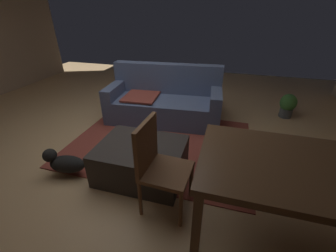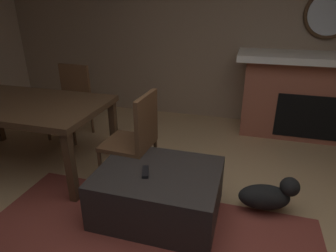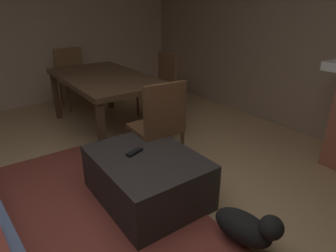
# 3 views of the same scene
# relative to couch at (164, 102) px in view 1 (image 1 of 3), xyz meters

# --- Properties ---
(floor) EXTENTS (9.15, 9.15, 0.00)m
(floor) POSITION_rel_couch_xyz_m (-0.31, -0.94, -0.33)
(floor) COLOR tan
(area_rug) EXTENTS (2.60, 2.00, 0.01)m
(area_rug) POSITION_rel_couch_xyz_m (0.18, -0.81, -0.33)
(area_rug) COLOR brown
(area_rug) RESTS_ON ground
(couch) EXTENTS (2.00, 1.01, 0.94)m
(couch) POSITION_rel_couch_xyz_m (0.00, 0.00, 0.00)
(couch) COLOR #4C5B7F
(couch) RESTS_ON ground
(ottoman_coffee_table) EXTENTS (0.99, 0.77, 0.42)m
(ottoman_coffee_table) POSITION_rel_couch_xyz_m (0.18, -1.55, -0.12)
(ottoman_coffee_table) COLOR #2D2826
(ottoman_coffee_table) RESTS_ON ground
(tv_remote) EXTENTS (0.10, 0.17, 0.02)m
(tv_remote) POSITION_rel_couch_xyz_m (0.27, -1.49, 0.10)
(tv_remote) COLOR black
(tv_remote) RESTS_ON ottoman_coffee_table
(dining_table) EXTENTS (1.75, 0.96, 0.74)m
(dining_table) POSITION_rel_couch_xyz_m (1.78, -1.91, 0.34)
(dining_table) COLOR #513823
(dining_table) RESTS_ON ground
(dining_chair_west) EXTENTS (0.46, 0.46, 0.93)m
(dining_chair_west) POSITION_rel_couch_xyz_m (0.51, -1.91, 0.19)
(dining_chair_west) COLOR brown
(dining_chair_west) RESTS_ON ground
(potted_plant) EXTENTS (0.29, 0.29, 0.44)m
(potted_plant) POSITION_rel_couch_xyz_m (2.15, 0.69, -0.10)
(potted_plant) COLOR #474C51
(potted_plant) RESTS_ON ground
(small_dog) EXTENTS (0.50, 0.29, 0.30)m
(small_dog) POSITION_rel_couch_xyz_m (-0.70, -1.80, -0.15)
(small_dog) COLOR black
(small_dog) RESTS_ON ground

